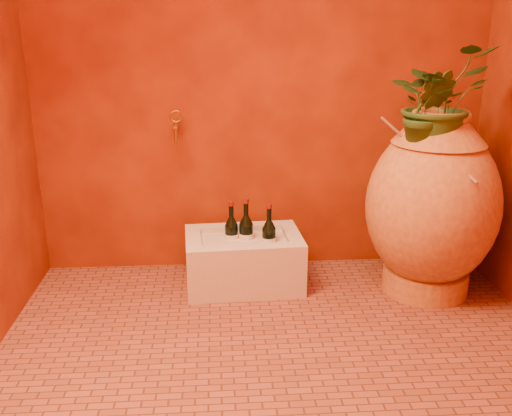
{
  "coord_description": "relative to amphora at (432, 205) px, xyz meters",
  "views": [
    {
      "loc": [
        -0.25,
        -2.16,
        1.39
      ],
      "look_at": [
        -0.08,
        0.35,
        0.56
      ],
      "focal_mm": 40.0,
      "sensor_mm": 36.0,
      "label": 1
    }
  ],
  "objects": [
    {
      "name": "floor",
      "position": [
        -0.85,
        -0.57,
        -0.48
      ],
      "size": [
        2.5,
        2.5,
        0.0
      ],
      "primitive_type": "plane",
      "color": "brown",
      "rests_on": "ground"
    },
    {
      "name": "wall_back",
      "position": [
        -0.85,
        0.43,
        0.77
      ],
      "size": [
        2.5,
        0.02,
        2.5
      ],
      "primitive_type": "cube",
      "color": "#5A1705",
      "rests_on": "ground"
    },
    {
      "name": "amphora",
      "position": [
        0.0,
        0.0,
        0.0
      ],
      "size": [
        0.9,
        0.9,
        0.97
      ],
      "rotation": [
        0.0,
        0.0,
        0.43
      ],
      "color": "gold",
      "rests_on": "floor"
    },
    {
      "name": "stone_basin",
      "position": [
        -0.97,
        0.14,
        -0.35
      ],
      "size": [
        0.64,
        0.46,
        0.29
      ],
      "rotation": [
        0.0,
        0.0,
        0.06
      ],
      "color": "beige",
      "rests_on": "floor"
    },
    {
      "name": "wine_bottle_a",
      "position": [
        -1.03,
        0.18,
        -0.21
      ],
      "size": [
        0.08,
        0.08,
        0.31
      ],
      "color": "black",
      "rests_on": "stone_basin"
    },
    {
      "name": "wine_bottle_b",
      "position": [
        -0.95,
        0.17,
        -0.21
      ],
      "size": [
        0.08,
        0.08,
        0.33
      ],
      "color": "black",
      "rests_on": "stone_basin"
    },
    {
      "name": "wine_bottle_c",
      "position": [
        -0.83,
        0.11,
        -0.21
      ],
      "size": [
        0.08,
        0.08,
        0.31
      ],
      "color": "black",
      "rests_on": "stone_basin"
    },
    {
      "name": "wall_tap",
      "position": [
        -1.32,
        0.35,
        0.37
      ],
      "size": [
        0.07,
        0.15,
        0.16
      ],
      "color": "#A57726",
      "rests_on": "wall_back"
    },
    {
      "name": "plant_main",
      "position": [
        -0.03,
        -0.0,
        0.53
      ],
      "size": [
        0.62,
        0.59,
        0.54
      ],
      "primitive_type": "imported",
      "rotation": [
        0.0,
        0.0,
        0.42
      ],
      "color": "#274C1B",
      "rests_on": "amphora"
    },
    {
      "name": "plant_side",
      "position": [
        -0.1,
        -0.08,
        0.48
      ],
      "size": [
        0.27,
        0.25,
        0.41
      ],
      "primitive_type": "imported",
      "rotation": [
        0.0,
        0.0,
        -0.33
      ],
      "color": "#274C1B",
      "rests_on": "amphora"
    }
  ]
}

